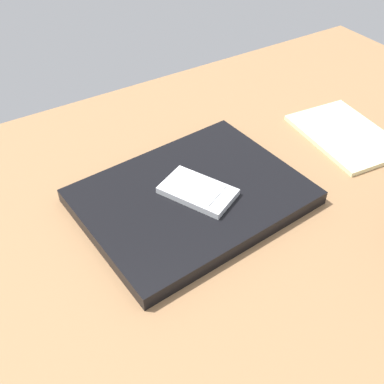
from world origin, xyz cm
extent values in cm
cube|color=olive|center=(0.00, 0.00, 1.50)|extent=(120.00, 80.00, 3.00)
cube|color=black|center=(7.03, -3.98, 4.09)|extent=(32.75, 25.83, 2.17)
cube|color=silver|center=(6.63, -3.06, 5.66)|extent=(9.92, 11.87, 0.97)
cube|color=white|center=(6.63, -3.06, 6.22)|extent=(7.03, 7.78, 0.14)
cube|color=#F2EDB2|center=(-24.43, -4.09, 3.40)|extent=(14.73, 19.65, 0.80)
camera|label=1|loc=(33.18, 37.94, 48.87)|focal=43.06mm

